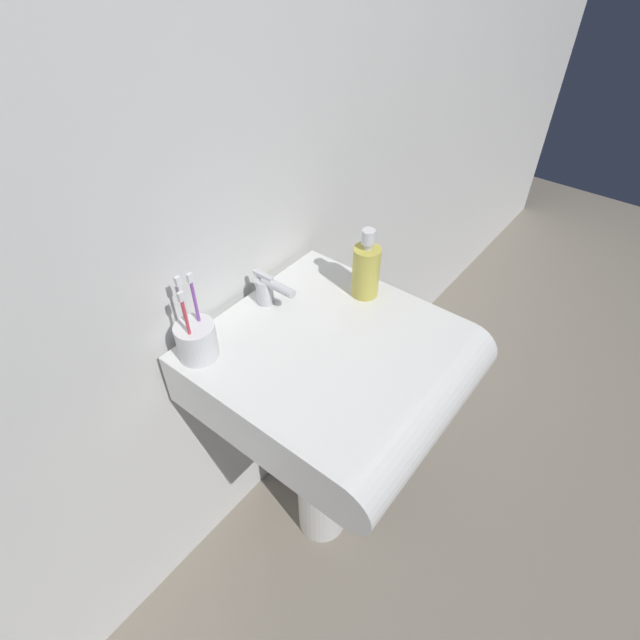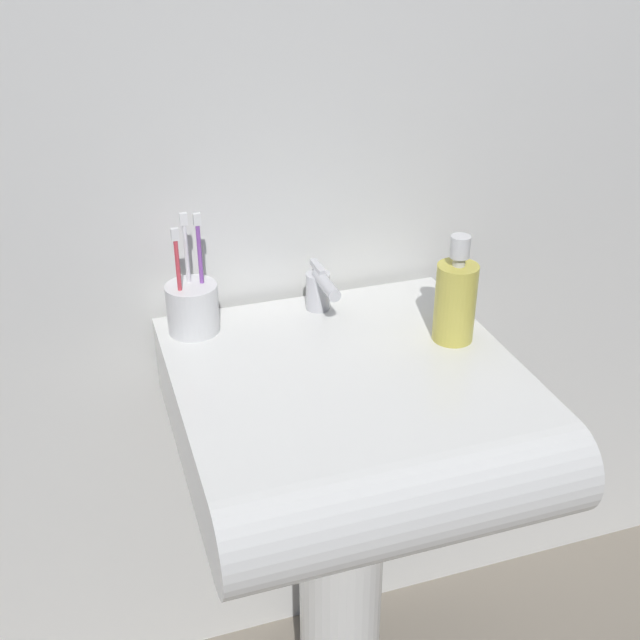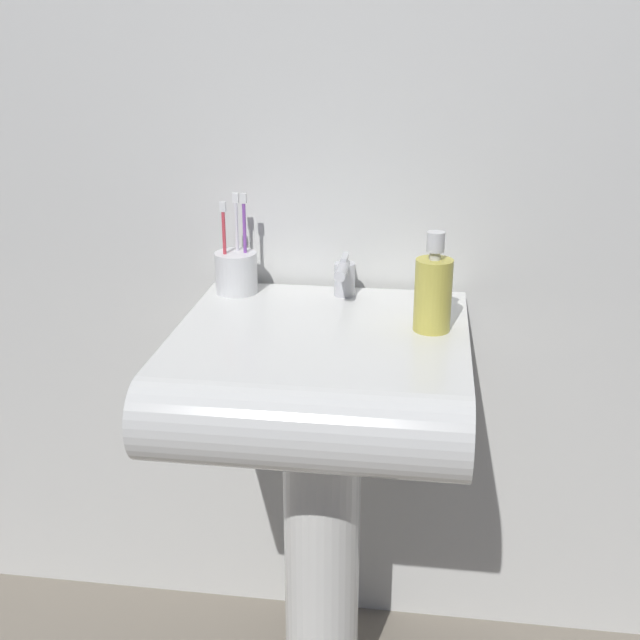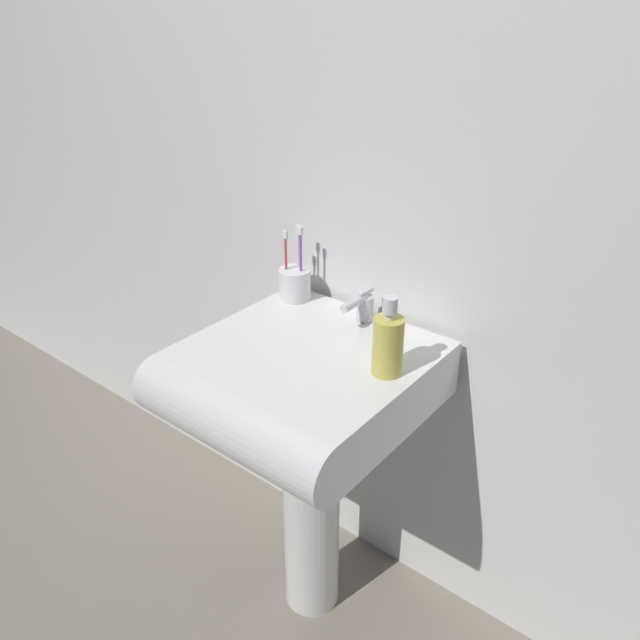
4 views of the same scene
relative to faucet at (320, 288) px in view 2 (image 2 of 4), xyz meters
name	(u,v)px [view 2 (image 2 of 4)]	position (x,y,z in m)	size (l,w,h in m)	color
wall_back	(288,100)	(-0.02, 0.11, 0.30)	(5.00, 0.05, 2.40)	silver
sink_pedestal	(340,590)	(-0.02, -0.18, -0.54)	(0.15, 0.15, 0.71)	white
sink_basin	(356,421)	(-0.02, -0.24, -0.12)	(0.53, 0.56, 0.14)	white
faucet	(320,288)	(0.00, 0.00, 0.00)	(0.04, 0.12, 0.08)	silver
toothbrush_cup	(193,306)	(-0.22, 0.00, 0.00)	(0.09, 0.09, 0.21)	white
soap_bottle	(455,299)	(0.18, -0.16, 0.03)	(0.07, 0.07, 0.18)	gold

